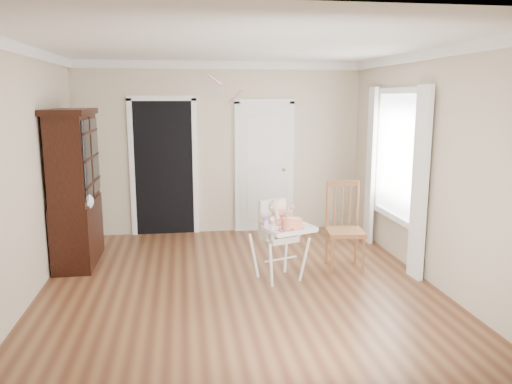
{
  "coord_description": "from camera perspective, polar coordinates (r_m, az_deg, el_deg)",
  "views": [
    {
      "loc": [
        -0.61,
        -5.41,
        2.16
      ],
      "look_at": [
        0.21,
        0.1,
        1.1
      ],
      "focal_mm": 35.0,
      "sensor_mm": 36.0,
      "label": 1
    }
  ],
  "objects": [
    {
      "name": "closet_door",
      "position": [
        8.07,
        0.96,
        2.74
      ],
      "size": [
        0.96,
        0.09,
        2.13
      ],
      "color": "white",
      "rests_on": "wall_back"
    },
    {
      "name": "window_right",
      "position": [
        6.86,
        15.61,
        3.11
      ],
      "size": [
        0.13,
        1.84,
        2.3
      ],
      "color": "white",
      "rests_on": "wall_right"
    },
    {
      "name": "sippy_cup",
      "position": [
        5.72,
        1.14,
        -3.5
      ],
      "size": [
        0.07,
        0.07,
        0.16
      ],
      "rotation": [
        0.0,
        0.0,
        0.34
      ],
      "color": "pink",
      "rests_on": "high_chair"
    },
    {
      "name": "high_chair",
      "position": [
        5.92,
        2.69,
        -4.44
      ],
      "size": [
        0.75,
        0.83,
        0.98
      ],
      "rotation": [
        0.0,
        0.0,
        0.34
      ],
      "color": "white",
      "rests_on": "floor"
    },
    {
      "name": "doorway",
      "position": [
        7.97,
        -10.49,
        3.06
      ],
      "size": [
        1.06,
        0.05,
        2.22
      ],
      "color": "black",
      "rests_on": "wall_back"
    },
    {
      "name": "baby",
      "position": [
        5.9,
        2.59,
        -3.0
      ],
      "size": [
        0.33,
        0.24,
        0.45
      ],
      "rotation": [
        0.0,
        0.0,
        0.34
      ],
      "color": "beige",
      "rests_on": "high_chair"
    },
    {
      "name": "crown_molding",
      "position": [
        5.47,
        -2.11,
        15.85
      ],
      "size": [
        4.5,
        5.0,
        0.12
      ],
      "primitive_type": null,
      "color": "white",
      "rests_on": "ceiling"
    },
    {
      "name": "china_cabinet",
      "position": [
        6.84,
        -19.94,
        0.47
      ],
      "size": [
        0.53,
        1.19,
        2.01
      ],
      "color": "black",
      "rests_on": "floor"
    },
    {
      "name": "cake",
      "position": [
        5.68,
        4.22,
        -3.66
      ],
      "size": [
        0.29,
        0.29,
        0.13
      ],
      "color": "silver",
      "rests_on": "high_chair"
    },
    {
      "name": "floor",
      "position": [
        5.86,
        -1.93,
        -10.82
      ],
      "size": [
        5.0,
        5.0,
        0.0
      ],
      "primitive_type": "plane",
      "color": "#512D1B",
      "rests_on": "ground"
    },
    {
      "name": "wall_back",
      "position": [
        7.97,
        -4.05,
        4.97
      ],
      "size": [
        4.5,
        0.0,
        4.5
      ],
      "primitive_type": "plane",
      "rotation": [
        1.57,
        0.0,
        0.0
      ],
      "color": "#C4B499",
      "rests_on": "floor"
    },
    {
      "name": "streamer",
      "position": [
        6.56,
        -4.74,
        12.64
      ],
      "size": [
        0.16,
        0.48,
        0.15
      ],
      "primitive_type": null,
      "rotation": [
        0.26,
        0.0,
        0.28
      ],
      "color": "pink",
      "rests_on": "ceiling"
    },
    {
      "name": "ceiling",
      "position": [
        5.47,
        -2.11,
        16.48
      ],
      "size": [
        5.0,
        5.0,
        0.0
      ],
      "primitive_type": "plane",
      "rotation": [
        3.14,
        0.0,
        0.0
      ],
      "color": "white",
      "rests_on": "wall_back"
    },
    {
      "name": "dining_chair",
      "position": [
        6.43,
        10.07,
        -4.17
      ],
      "size": [
        0.5,
        0.5,
        1.11
      ],
      "rotation": [
        0.0,
        0.0,
        -0.11
      ],
      "color": "brown",
      "rests_on": "floor"
    },
    {
      "name": "wall_left",
      "position": [
        5.71,
        -25.07,
        1.64
      ],
      "size": [
        0.0,
        5.0,
        5.0
      ],
      "primitive_type": "plane",
      "rotation": [
        1.57,
        0.0,
        1.57
      ],
      "color": "#C4B499",
      "rests_on": "floor"
    },
    {
      "name": "wall_right",
      "position": [
        6.17,
        19.24,
        2.68
      ],
      "size": [
        0.0,
        5.0,
        5.0
      ],
      "primitive_type": "plane",
      "rotation": [
        1.57,
        0.0,
        -1.57
      ],
      "color": "#C4B499",
      "rests_on": "floor"
    }
  ]
}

